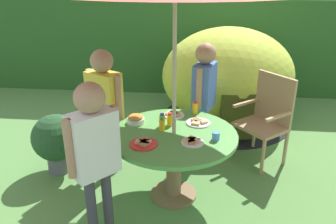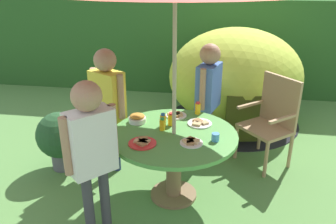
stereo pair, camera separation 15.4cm
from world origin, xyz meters
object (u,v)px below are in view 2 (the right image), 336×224
child_in_yellow_shirt (108,95)px  snack_bowl (137,118)px  juice_bottle_center_front (198,108)px  plate_mid_right (142,142)px  plate_far_right (199,123)px  juice_bottle_near_right (171,119)px  juice_bottle_far_left (162,124)px  dome_tent (235,77)px  garden_table (174,147)px  potted_plant (60,137)px  wooden_chair (272,117)px  juice_bottle_center_back (163,120)px  cup_near (215,137)px  plate_front_edge (176,115)px  plate_near_left (191,142)px  child_in_blue_shirt (209,87)px  child_in_white_shirt (91,142)px

child_in_yellow_shirt → snack_bowl: size_ratio=7.92×
juice_bottle_center_front → plate_mid_right: bearing=-120.2°
plate_far_right → juice_bottle_center_front: 0.27m
juice_bottle_near_right → juice_bottle_far_left: size_ratio=1.02×
juice_bottle_far_left → dome_tent: bearing=68.7°
garden_table → child_in_yellow_shirt: 0.92m
potted_plant → child_in_yellow_shirt: bearing=8.4°
dome_tent → snack_bowl: bearing=-130.5°
wooden_chair → plate_mid_right: bearing=-89.1°
snack_bowl → plate_far_right: 0.61m
potted_plant → child_in_yellow_shirt: (0.55, 0.08, 0.49)m
juice_bottle_near_right → wooden_chair: bearing=32.2°
juice_bottle_center_back → dome_tent: bearing=67.6°
juice_bottle_far_left → cup_near: (0.50, -0.14, -0.02)m
snack_bowl → plate_front_edge: (0.36, 0.20, -0.03)m
wooden_chair → snack_bowl: bearing=-105.2°
plate_near_left → juice_bottle_center_front: juice_bottle_center_front is taller
child_in_blue_shirt → child_in_white_shirt: size_ratio=0.99×
garden_table → cup_near: size_ratio=16.39×
child_in_white_shirt → snack_bowl: (0.17, 0.79, -0.14)m
garden_table → plate_far_right: size_ratio=4.92×
child_in_white_shirt → plate_mid_right: child_in_white_shirt is taller
child_in_blue_shirt → plate_near_left: size_ratio=6.73×
plate_near_left → juice_bottle_far_left: 0.37m
garden_table → juice_bottle_far_left: (-0.12, 0.05, 0.20)m
garden_table → child_in_white_shirt: 0.89m
plate_far_right → cup_near: size_ratio=3.33×
child_in_blue_shirt → child_in_yellow_shirt: child_in_yellow_shirt is taller
garden_table → dome_tent: 2.02m
garden_table → juice_bottle_center_back: juice_bottle_center_back is taller
dome_tent → child_in_white_shirt: bearing=-125.3°
snack_bowl → juice_bottle_far_left: size_ratio=1.38×
plate_mid_right → cup_near: (0.62, 0.15, 0.02)m
garden_table → child_in_yellow_shirt: (-0.76, 0.41, 0.33)m
wooden_chair → juice_bottle_center_back: (-1.12, -0.70, 0.20)m
garden_table → dome_tent: dome_tent is taller
child_in_blue_shirt → juice_bottle_center_back: size_ratio=10.16×
garden_table → plate_far_right: 0.36m
child_in_blue_shirt → juice_bottle_center_front: child_in_blue_shirt is taller
dome_tent → plate_mid_right: dome_tent is taller
wooden_chair → child_in_yellow_shirt: child_in_yellow_shirt is taller
juice_bottle_center_front → cup_near: bearing=-71.3°
wooden_chair → child_in_blue_shirt: child_in_blue_shirt is taller
garden_table → potted_plant: 1.36m
child_in_blue_shirt → child_in_white_shirt: bearing=-12.2°
plate_near_left → plate_mid_right: bearing=-170.7°
plate_front_edge → juice_bottle_center_front: juice_bottle_center_front is taller
garden_table → child_in_blue_shirt: (0.27, 0.88, 0.32)m
child_in_blue_shirt → juice_bottle_far_left: 0.92m
child_in_white_shirt → juice_bottle_near_right: 0.94m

